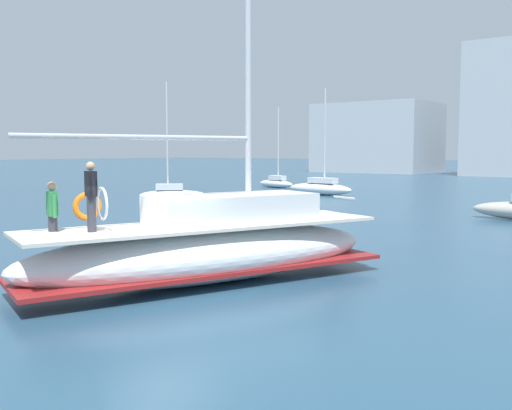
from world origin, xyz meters
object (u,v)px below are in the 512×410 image
object	(u,v)px
moored_catamaran	(276,182)
moored_cutter_right	(320,187)
moored_cutter_left	(172,193)
main_sailboat	(210,246)

from	to	relation	value
moored_catamaran	moored_cutter_right	world-z (taller)	moored_cutter_right
moored_catamaran	moored_cutter_left	xyz separation A→B (m)	(2.63, -15.45, 0.02)
moored_cutter_left	moored_catamaran	bearing A→B (deg)	99.66
main_sailboat	moored_cutter_right	size ratio (longest dim) A/B	1.85
moored_cutter_left	moored_cutter_right	distance (m)	11.51
moored_catamaran	moored_cutter_left	world-z (taller)	moored_cutter_left
main_sailboat	moored_catamaran	size ratio (longest dim) A/B	2.03
moored_catamaran	moored_cutter_left	distance (m)	15.67
moored_cutter_left	moored_cutter_right	xyz separation A→B (m)	(5.08, 10.33, 0.06)
main_sailboat	moored_catamaran	xyz separation A→B (m)	(-20.90, 32.05, -0.42)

